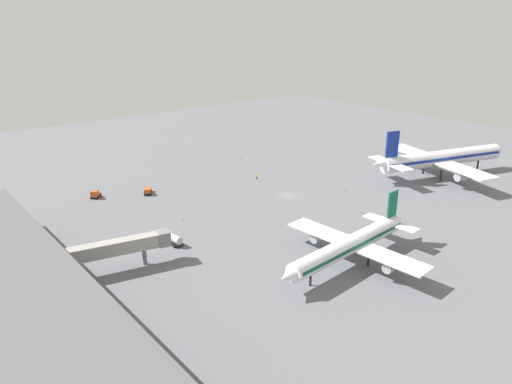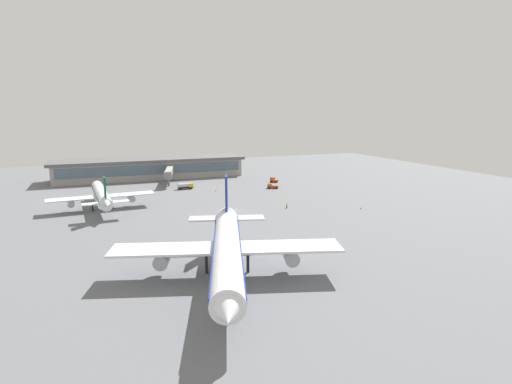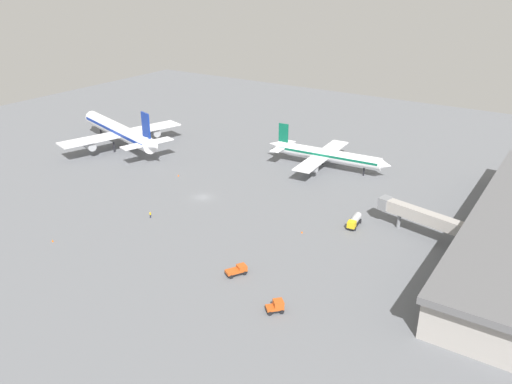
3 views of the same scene
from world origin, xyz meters
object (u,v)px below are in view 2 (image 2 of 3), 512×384
Objects in this scene: airplane_taxiing at (227,248)px; fuel_truck at (185,186)px; pushback_tractor at (272,186)px; safety_cone_mid_apron at (223,225)px; baggage_tug at (273,180)px; safety_cone_near_gate at (361,208)px; airplane_at_gate at (101,195)px; safety_cone_far_side at (216,190)px; ground_crew_worker at (287,205)px.

airplane_taxiing is 8.28× the size of fuel_truck.
pushback_tractor is 7.93× the size of safety_cone_mid_apron.
baggage_tug is 6.19× the size of safety_cone_near_gate.
airplane_taxiing is at bearing 74.25° from safety_cone_mid_apron.
fuel_truck is at bearing -57.51° from airplane_at_gate.
airplane_taxiing is 94.70m from fuel_truck.
fuel_truck is 1.36× the size of pushback_tractor.
safety_cone_near_gate is 1.00× the size of safety_cone_mid_apron.
airplane_at_gate is 77.12m from baggage_tug.
airplane_taxiing is at bearing 33.68° from safety_cone_near_gate.
baggage_tug is at bearing 168.81° from airplane_taxiing.
airplane_at_gate reaches higher than fuel_truck.
baggage_tug is 31.81m from safety_cone_far_side.
baggage_tug is 57.65m from safety_cone_near_gate.
pushback_tractor is (6.45, 13.32, -0.19)m from baggage_tug.
fuel_truck reaches higher than pushback_tractor.
safety_cone_mid_apron is (-9.98, -35.38, -5.77)m from airplane_taxiing.
safety_cone_near_gate is (-5.70, 57.36, -0.86)m from baggage_tug.
fuel_truck is 10.78× the size of safety_cone_mid_apron.
safety_cone_mid_apron is (1.63, 58.50, -1.09)m from fuel_truck.
safety_cone_near_gate is (-12.14, 44.04, -0.67)m from pushback_tractor.
baggage_tug is 0.78× the size of pushback_tractor.
fuel_truck reaches higher than safety_cone_mid_apron.
fuel_truck is at bearing -40.98° from safety_cone_far_side.
airplane_taxiing is 60.48m from ground_crew_worker.
safety_cone_mid_apron is (25.78, 13.13, -0.55)m from ground_crew_worker.
ground_crew_worker is at bearing 115.00° from baggage_tug.
pushback_tractor is at bearing -41.58° from ground_crew_worker.
safety_cone_far_side is at bearing -103.59° from safety_cone_mid_apron.
airplane_taxiing reaches higher than fuel_truck.
baggage_tug reaches higher than safety_cone_far_side.
ground_crew_worker is (-24.15, 45.37, -0.54)m from fuel_truck.
fuel_truck is at bearing -91.59° from safety_cone_mid_apron.
baggage_tug is at bearing -44.52° from ground_crew_worker.
airplane_taxiing is at bearing -167.23° from airplane_at_gate.
safety_cone_far_side is (-42.76, -14.80, -4.27)m from airplane_at_gate.
pushback_tractor is 7.93× the size of safety_cone_near_gate.
ground_crew_worker is at bearing -153.01° from safety_cone_mid_apron.
airplane_at_gate is 24.76× the size of ground_crew_worker.
safety_cone_near_gate is at bearing -176.42° from safety_cone_mid_apron.
safety_cone_mid_apron is at bearing -142.20° from airplane_at_gate.
safety_cone_mid_apron is at bearing -97.78° from fuel_truck.
safety_cone_far_side is (23.45, -2.50, -0.67)m from pushback_tractor.
ground_crew_worker is at bearing -68.16° from fuel_truck.
airplane_at_gate is at bearing -146.21° from airplane_taxiing.
airplane_at_gate reaches higher than ground_crew_worker.
ground_crew_worker is (-35.76, -48.50, -5.22)m from airplane_taxiing.
safety_cone_mid_apron is at bearing 83.14° from pushback_tractor.
ground_crew_worker is 28.93m from safety_cone_mid_apron.
pushback_tractor reaches higher than ground_crew_worker.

